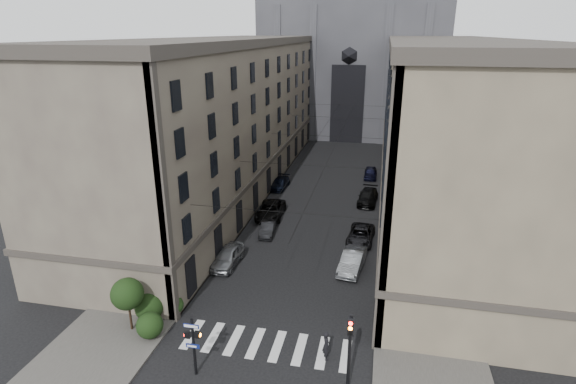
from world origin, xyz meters
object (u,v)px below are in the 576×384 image
Objects in this scene: traffic_light_right at (350,345)px; car_left_midnear at (268,229)px; car_left_near at (228,257)px; car_right_far at (371,173)px; pedestrian_signal_left at (193,342)px; pedestrian at (326,345)px; car_right_midfar at (368,197)px; gothic_tower at (354,41)px; car_left_midfar at (271,210)px; car_left_far at (280,183)px; car_right_midnear at (361,235)px; car_right_near at (352,261)px.

traffic_light_right reaches higher than car_left_midnear.
car_right_far is at bearing 69.93° from car_left_near.
pedestrian_signal_left reaches higher than pedestrian.
pedestrian_signal_left is 0.75× the size of car_right_midfar.
gothic_tower is 51.93m from car_left_midfar.
car_left_midfar reaches higher than car_right_midfar.
gothic_tower reaches higher than car_right_midfar.
car_right_far is at bearing -80.49° from gothic_tower.
pedestrian is (-1.40, -28.30, 0.22)m from car_right_midfar.
car_left_near is at bearing -110.95° from car_left_midnear.
car_left_midfar is 9.84m from car_left_far.
car_left_far is at bearing 133.25° from car_right_midnear.
gothic_tower is 74.67m from traffic_light_right.
car_left_midfar is at bearing -0.77° from pedestrian.
car_left_midnear is 0.74× the size of car_right_midnear.
car_left_midfar is 13.93m from car_right_near.
gothic_tower reaches higher than car_right_near.
car_right_midnear is at bearing 93.47° from car_right_near.
car_right_midnear is (5.20, -53.08, -17.07)m from gothic_tower.
pedestrian reaches higher than car_right_far.
car_left_far is 0.88× the size of car_right_midfar.
car_right_midfar is (8.94, 31.30, -1.54)m from pedestrian_signal_left.
traffic_light_right is 3.79m from pedestrian.
car_right_far is (0.18, 21.02, 0.02)m from car_right_midnear.
traffic_light_right reaches higher than car_right_midfar.
pedestrian_signal_left is 22.22m from car_right_midnear.
car_right_near is (8.99, -5.45, 0.19)m from car_left_midnear.
car_right_midfar reaches higher than car_right_midnear.
car_left_midfar reaches higher than car_right_midnear.
car_left_midnear is 0.72× the size of car_right_midfar.
traffic_light_right is (9.11, 0.42, 0.97)m from pedestrian_signal_left.
car_left_midnear is 14.70m from car_right_midfar.
gothic_tower is at bearing 99.54° from car_right_far.
gothic_tower is 45.79m from car_right_midfar.
car_right_midfar is at bearing 59.54° from car_left_near.
car_left_near is 14.39m from pedestrian.
car_left_midfar is (-0.81, 4.45, 0.18)m from car_left_midnear.
car_right_far is at bearing 90.32° from traffic_light_right.
traffic_light_right reaches higher than car_right_far.
car_right_far reaches higher than car_left_far.
pedestrian reaches higher than car_left_midnear.
car_left_midfar is 1.17× the size of car_right_near.
car_right_midfar is (0.63, 16.56, -0.05)m from car_right_near.
car_left_midnear is 0.88× the size of car_right_far.
car_right_near is 11.77m from pedestrian.
traffic_light_right reaches higher than car_right_near.
car_left_far is 22.53m from car_right_near.
car_right_midfar reaches higher than car_left_midnear.
traffic_light_right reaches higher than car_right_midnear.
car_left_midnear is at bearing 156.36° from car_right_near.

